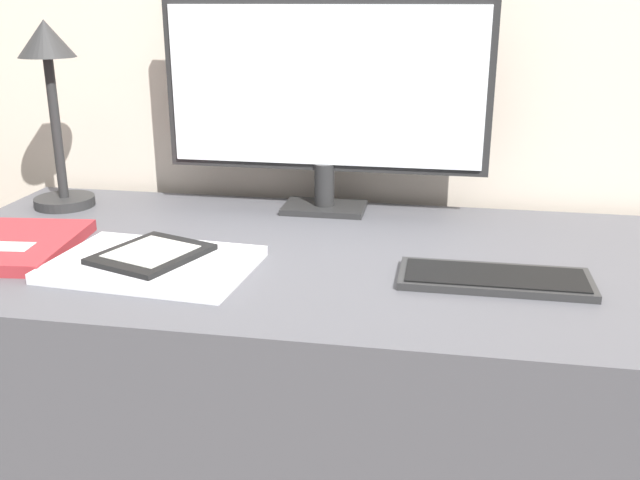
# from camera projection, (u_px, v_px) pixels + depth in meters

# --- Properties ---
(desk) EXTENTS (1.51, 0.67, 0.73)m
(desk) POSITION_uv_depth(u_px,v_px,m) (342.00, 436.00, 1.34)
(desk) COLOR #4C4C51
(desk) RESTS_ON ground_plane
(monitor) EXTENTS (0.65, 0.11, 0.42)m
(monitor) POSITION_uv_depth(u_px,v_px,m) (325.00, 95.00, 1.41)
(monitor) COLOR #262626
(monitor) RESTS_ON desk
(keyboard) EXTENTS (0.29, 0.12, 0.01)m
(keyboard) POSITION_uv_depth(u_px,v_px,m) (495.00, 278.00, 1.10)
(keyboard) COLOR #282828
(keyboard) RESTS_ON desk
(laptop) EXTENTS (0.33, 0.24, 0.02)m
(laptop) POSITION_uv_depth(u_px,v_px,m) (153.00, 264.00, 1.16)
(laptop) COLOR silver
(laptop) RESTS_ON desk
(ereader) EXTENTS (0.19, 0.21, 0.01)m
(ereader) POSITION_uv_depth(u_px,v_px,m) (151.00, 254.00, 1.17)
(ereader) COLOR black
(ereader) RESTS_ON laptop
(desk_lamp) EXTENTS (0.12, 0.12, 0.38)m
(desk_lamp) POSITION_uv_depth(u_px,v_px,m) (51.00, 85.00, 1.43)
(desk_lamp) COLOR #282828
(desk_lamp) RESTS_ON desk
(notebook) EXTENTS (0.24, 0.27, 0.02)m
(notebook) POSITION_uv_depth(u_px,v_px,m) (11.00, 245.00, 1.24)
(notebook) COLOR maroon
(notebook) RESTS_ON desk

